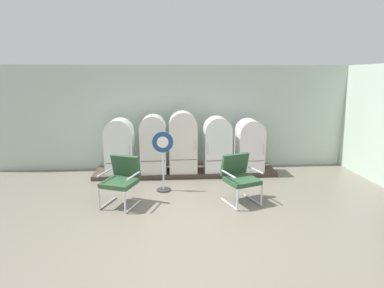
{
  "coord_description": "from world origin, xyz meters",
  "views": [
    {
      "loc": [
        -0.37,
        -4.69,
        2.55
      ],
      "look_at": [
        0.16,
        2.75,
        0.87
      ],
      "focal_mm": 28.03,
      "sensor_mm": 36.0,
      "label": 1
    }
  ],
  "objects_px": {
    "refrigerator_1": "(153,142)",
    "armchair_right": "(240,176)",
    "refrigerator_3": "(217,143)",
    "sign_stand": "(163,162)",
    "refrigerator_4": "(250,144)",
    "refrigerator_2": "(183,140)",
    "refrigerator_0": "(120,145)",
    "armchair_left": "(121,178)"
  },
  "relations": [
    {
      "from": "refrigerator_1",
      "to": "armchair_right",
      "type": "xyz_separation_m",
      "value": [
        1.85,
        -1.82,
        -0.33
      ]
    },
    {
      "from": "armchair_right",
      "to": "refrigerator_3",
      "type": "bearing_deg",
      "value": 96.05
    },
    {
      "from": "sign_stand",
      "to": "refrigerator_4",
      "type": "bearing_deg",
      "value": 26.36
    },
    {
      "from": "refrigerator_2",
      "to": "armchair_right",
      "type": "relative_size",
      "value": 1.59
    },
    {
      "from": "refrigerator_1",
      "to": "refrigerator_4",
      "type": "bearing_deg",
      "value": 0.28
    },
    {
      "from": "refrigerator_2",
      "to": "armchair_right",
      "type": "height_order",
      "value": "refrigerator_2"
    },
    {
      "from": "refrigerator_3",
      "to": "refrigerator_1",
      "type": "bearing_deg",
      "value": 178.97
    },
    {
      "from": "refrigerator_0",
      "to": "refrigerator_3",
      "type": "height_order",
      "value": "refrigerator_3"
    },
    {
      "from": "refrigerator_4",
      "to": "armchair_left",
      "type": "xyz_separation_m",
      "value": [
        -3.09,
        -1.8,
        -0.25
      ]
    },
    {
      "from": "refrigerator_1",
      "to": "refrigerator_3",
      "type": "bearing_deg",
      "value": -1.03
    },
    {
      "from": "refrigerator_0",
      "to": "refrigerator_4",
      "type": "xyz_separation_m",
      "value": [
        3.39,
        0.02,
        -0.03
      ]
    },
    {
      "from": "refrigerator_3",
      "to": "armchair_left",
      "type": "bearing_deg",
      "value": -141.54
    },
    {
      "from": "refrigerator_2",
      "to": "armchair_right",
      "type": "bearing_deg",
      "value": -58.77
    },
    {
      "from": "refrigerator_2",
      "to": "refrigerator_4",
      "type": "bearing_deg",
      "value": 1.19
    },
    {
      "from": "refrigerator_4",
      "to": "armchair_right",
      "type": "height_order",
      "value": "refrigerator_4"
    },
    {
      "from": "refrigerator_0",
      "to": "refrigerator_3",
      "type": "distance_m",
      "value": 2.52
    },
    {
      "from": "refrigerator_4",
      "to": "sign_stand",
      "type": "bearing_deg",
      "value": -153.64
    },
    {
      "from": "refrigerator_4",
      "to": "sign_stand",
      "type": "distance_m",
      "value": 2.53
    },
    {
      "from": "refrigerator_1",
      "to": "refrigerator_2",
      "type": "bearing_deg",
      "value": -1.82
    },
    {
      "from": "armchair_left",
      "to": "refrigerator_3",
      "type": "bearing_deg",
      "value": 38.46
    },
    {
      "from": "refrigerator_0",
      "to": "sign_stand",
      "type": "xyz_separation_m",
      "value": [
        1.13,
        -1.1,
        -0.17
      ]
    },
    {
      "from": "refrigerator_1",
      "to": "sign_stand",
      "type": "relative_size",
      "value": 1.08
    },
    {
      "from": "refrigerator_3",
      "to": "armchair_left",
      "type": "height_order",
      "value": "refrigerator_3"
    },
    {
      "from": "refrigerator_4",
      "to": "armchair_right",
      "type": "xyz_separation_m",
      "value": [
        -0.68,
        -1.83,
        -0.25
      ]
    },
    {
      "from": "refrigerator_3",
      "to": "armchair_right",
      "type": "bearing_deg",
      "value": -83.95
    },
    {
      "from": "sign_stand",
      "to": "refrigerator_1",
      "type": "bearing_deg",
      "value": 103.88
    },
    {
      "from": "armchair_left",
      "to": "sign_stand",
      "type": "xyz_separation_m",
      "value": [
        0.82,
        0.68,
        0.11
      ]
    },
    {
      "from": "refrigerator_4",
      "to": "refrigerator_2",
      "type": "bearing_deg",
      "value": -178.81
    },
    {
      "from": "refrigerator_0",
      "to": "refrigerator_1",
      "type": "height_order",
      "value": "refrigerator_1"
    },
    {
      "from": "refrigerator_4",
      "to": "armchair_right",
      "type": "bearing_deg",
      "value": -110.39
    },
    {
      "from": "refrigerator_0",
      "to": "armchair_right",
      "type": "relative_size",
      "value": 1.41
    },
    {
      "from": "refrigerator_2",
      "to": "sign_stand",
      "type": "distance_m",
      "value": 1.22
    },
    {
      "from": "refrigerator_0",
      "to": "refrigerator_2",
      "type": "bearing_deg",
      "value": -0.45
    },
    {
      "from": "refrigerator_2",
      "to": "refrigerator_3",
      "type": "distance_m",
      "value": 0.9
    },
    {
      "from": "refrigerator_0",
      "to": "sign_stand",
      "type": "distance_m",
      "value": 1.58
    },
    {
      "from": "refrigerator_1",
      "to": "refrigerator_4",
      "type": "xyz_separation_m",
      "value": [
        2.53,
        0.01,
        -0.08
      ]
    },
    {
      "from": "refrigerator_4",
      "to": "armchair_left",
      "type": "height_order",
      "value": "refrigerator_4"
    },
    {
      "from": "armchair_right",
      "to": "sign_stand",
      "type": "height_order",
      "value": "sign_stand"
    },
    {
      "from": "refrigerator_1",
      "to": "refrigerator_0",
      "type": "bearing_deg",
      "value": -179.22
    },
    {
      "from": "refrigerator_1",
      "to": "armchair_right",
      "type": "relative_size",
      "value": 1.5
    },
    {
      "from": "refrigerator_3",
      "to": "refrigerator_4",
      "type": "relative_size",
      "value": 1.06
    },
    {
      "from": "armchair_left",
      "to": "armchair_right",
      "type": "bearing_deg",
      "value": -0.7
    }
  ]
}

